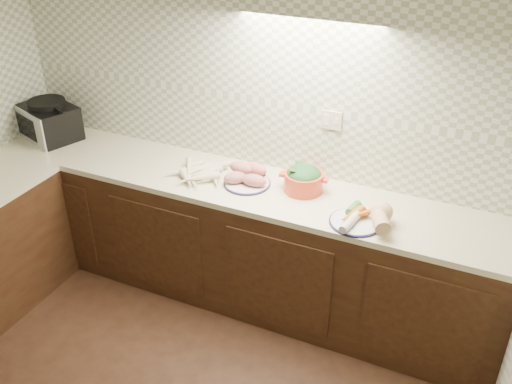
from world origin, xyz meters
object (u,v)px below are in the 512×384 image
at_px(parsnip_pile, 200,175).
at_px(veg_plate, 368,215).
at_px(dutch_oven, 304,179).
at_px(toaster_oven, 49,121).
at_px(onion_bowl, 255,171).
at_px(sweet_potato_plate, 247,176).

xyz_separation_m(parsnip_pile, veg_plate, (1.14, -0.05, 0.02)).
bearing_deg(veg_plate, dutch_oven, 157.08).
bearing_deg(veg_plate, toaster_oven, 176.38).
height_order(onion_bowl, veg_plate, veg_plate).
bearing_deg(parsnip_pile, veg_plate, -2.61).
distance_m(parsnip_pile, veg_plate, 1.14).
distance_m(toaster_oven, dutch_oven, 2.02).
bearing_deg(sweet_potato_plate, parsnip_pile, -165.58).
relative_size(toaster_oven, dutch_oven, 1.60).
distance_m(onion_bowl, dutch_oven, 0.37).
height_order(onion_bowl, dutch_oven, dutch_oven).
bearing_deg(onion_bowl, veg_plate, -16.21).
distance_m(sweet_potato_plate, veg_plate, 0.84).
bearing_deg(dutch_oven, sweet_potato_plate, -177.23).
height_order(sweet_potato_plate, onion_bowl, sweet_potato_plate).
bearing_deg(veg_plate, sweet_potato_plate, 171.05).
xyz_separation_m(toaster_oven, onion_bowl, (1.66, 0.08, -0.10)).
bearing_deg(dutch_oven, veg_plate, -30.67).
bearing_deg(onion_bowl, toaster_oven, -177.09).
xyz_separation_m(onion_bowl, dutch_oven, (0.36, -0.04, 0.04)).
distance_m(toaster_oven, parsnip_pile, 1.36).
bearing_deg(toaster_oven, dutch_oven, 20.69).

